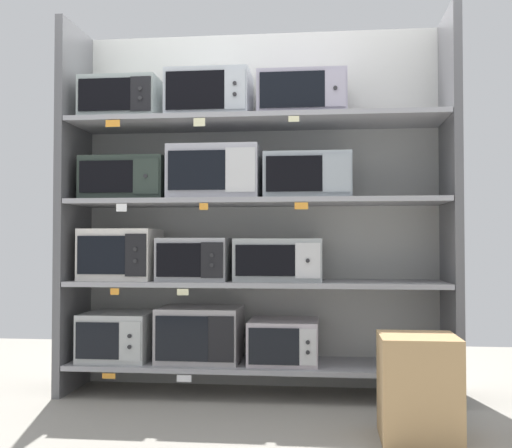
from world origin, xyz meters
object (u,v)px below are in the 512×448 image
microwave_2 (284,341)px  microwave_0 (118,336)px  microwave_1 (200,334)px  microwave_8 (308,177)px  microwave_7 (216,174)px  microwave_6 (127,179)px  microwave_9 (124,102)px  microwave_5 (279,260)px  microwave_11 (303,97)px  microwave_4 (196,259)px  shipping_carton (418,387)px  microwave_3 (121,254)px  microwave_10 (210,97)px

microwave_2 → microwave_0: bearing=180.0°
microwave_1 → microwave_8: 1.18m
microwave_7 → microwave_8: (0.57, -0.00, -0.03)m
microwave_6 → microwave_9: size_ratio=1.10×
microwave_5 → microwave_11: 1.02m
microwave_2 → microwave_5: size_ratio=0.79×
microwave_9 → microwave_11: 1.14m
microwave_1 → microwave_4: bearing=179.9°
microwave_2 → microwave_7: (-0.42, 0.00, 1.04)m
microwave_0 → microwave_2: size_ratio=1.01×
microwave_7 → shipping_carton: 1.77m
microwave_3 → microwave_6: bearing=0.0°
microwave_7 → microwave_8: 0.57m
microwave_0 → microwave_10: (0.58, -0.00, 1.51)m
microwave_4 → microwave_2: bearing=-0.0°
microwave_2 → microwave_11: size_ratio=0.78×
microwave_0 → microwave_3: bearing=0.3°
microwave_4 → microwave_5: (0.52, 0.00, -0.00)m
microwave_2 → shipping_carton: shipping_carton is taller
microwave_3 → microwave_6: 0.48m
microwave_0 → microwave_7: size_ratio=0.76×
microwave_10 → microwave_11: size_ratio=0.96×
microwave_11 → microwave_1: bearing=180.0°
microwave_2 → microwave_10: bearing=180.0°
microwave_9 → microwave_10: size_ratio=0.93×
microwave_4 → microwave_1: bearing=-0.1°
microwave_0 → microwave_3: (0.01, 0.00, 0.51)m
microwave_5 → microwave_6: (-0.97, -0.00, 0.51)m
microwave_2 → microwave_8: microwave_8 is taller
microwave_7 → microwave_3: bearing=-180.0°
microwave_6 → microwave_11: 1.22m
microwave_0 → microwave_8: size_ratio=0.81×
microwave_3 → microwave_10: 1.14m
microwave_11 → shipping_carton: microwave_11 is taller
shipping_carton → microwave_5: bearing=132.1°
microwave_6 → shipping_carton: (1.69, -0.80, -1.09)m
microwave_2 → microwave_8: bearing=0.1°
microwave_5 → microwave_7: size_ratio=0.95×
microwave_2 → microwave_11: (0.12, 0.00, 1.51)m
microwave_0 → microwave_3: size_ratio=0.94×
microwave_4 → microwave_10: (0.09, -0.00, 1.02)m
shipping_carton → microwave_4: bearing=147.3°
microwave_2 → microwave_9: bearing=180.0°
microwave_0 → microwave_5: (1.02, 0.00, 0.48)m
microwave_0 → microwave_1: size_ratio=0.85×
microwave_1 → microwave_9: 1.55m
microwave_9 → microwave_6: bearing=0.5°
microwave_0 → microwave_11: microwave_11 is taller
microwave_3 → microwave_6: microwave_6 is taller
microwave_0 → microwave_8: bearing=-0.0°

